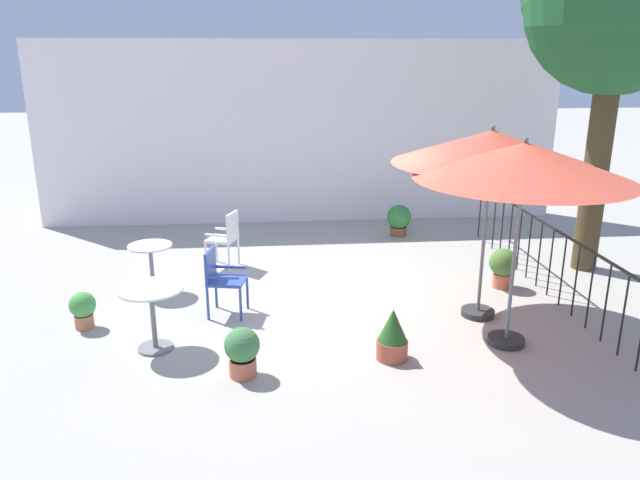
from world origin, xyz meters
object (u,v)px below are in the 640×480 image
object	(u,v)px
potted_plant_2	(83,308)
potted_plant_4	(393,335)
potted_plant_3	(503,265)
potted_plant_1	(399,219)
patio_umbrella_1	(524,163)
shade_tree	(620,3)
patio_chair_1	(226,236)
cafe_table_1	(151,260)
patio_umbrella_0	(491,148)
cafe_table_0	(152,307)
patio_chair_0	(221,277)
potted_plant_0	(242,350)

from	to	relation	value
potted_plant_2	potted_plant_4	distance (m)	3.91
potted_plant_3	potted_plant_4	world-z (taller)	potted_plant_4
potted_plant_1	potted_plant_2	bearing A→B (deg)	-142.62
patio_umbrella_1	potted_plant_1	bearing A→B (deg)	94.04
shade_tree	patio_chair_1	distance (m)	6.84
cafe_table_1	patio_umbrella_0	bearing A→B (deg)	-15.33
shade_tree	potted_plant_2	size ratio (longest dim) A/B	11.10
patio_umbrella_0	cafe_table_0	world-z (taller)	patio_umbrella_0
potted_plant_1	cafe_table_1	bearing A→B (deg)	-148.60
patio_umbrella_1	potted_plant_4	xyz separation A→B (m)	(-1.45, -0.25, -1.91)
shade_tree	potted_plant_1	size ratio (longest dim) A/B	9.06
patio_chair_1	potted_plant_1	bearing A→B (deg)	25.91
patio_chair_1	potted_plant_1	world-z (taller)	patio_chair_1
shade_tree	cafe_table_1	bearing A→B (deg)	-175.95
shade_tree	potted_plant_4	bearing A→B (deg)	-143.60
patio_umbrella_0	potted_plant_4	size ratio (longest dim) A/B	4.11
potted_plant_3	potted_plant_4	xyz separation A→B (m)	(-2.09, -2.05, -0.05)
patio_umbrella_0	patio_chair_0	xyz separation A→B (m)	(-3.40, 0.36, -1.71)
cafe_table_0	potted_plant_3	xyz separation A→B (m)	(4.83, 1.56, -0.19)
shade_tree	patio_chair_0	bearing A→B (deg)	-166.86
patio_umbrella_0	patio_chair_1	distance (m)	4.45
potted_plant_0	potted_plant_1	distance (m)	5.83
patio_chair_1	potted_plant_2	xyz separation A→B (m)	(-1.68, -2.17, -0.27)
patio_chair_1	potted_plant_0	distance (m)	3.59
potted_plant_2	potted_plant_1	bearing A→B (deg)	37.38
patio_chair_1	potted_plant_4	size ratio (longest dim) A/B	1.51
cafe_table_0	cafe_table_1	xyz separation A→B (m)	(-0.33, 1.82, -0.04)
patio_chair_1	potted_plant_3	distance (m)	4.34
potted_plant_0	patio_chair_0	bearing A→B (deg)	100.90
patio_umbrella_0	potted_plant_1	bearing A→B (deg)	93.96
patio_umbrella_1	potted_plant_2	distance (m)	5.62
cafe_table_0	potted_plant_1	world-z (taller)	cafe_table_0
shade_tree	cafe_table_1	world-z (taller)	shade_tree
patio_umbrella_1	cafe_table_1	size ratio (longest dim) A/B	3.41
patio_umbrella_1	potted_plant_0	world-z (taller)	patio_umbrella_1
potted_plant_2	cafe_table_0	bearing A→B (deg)	-33.72
shade_tree	potted_plant_3	world-z (taller)	shade_tree
potted_plant_0	potted_plant_4	size ratio (longest dim) A/B	0.91
patio_chair_0	cafe_table_1	bearing A→B (deg)	140.74
potted_plant_1	potted_plant_4	size ratio (longest dim) A/B	0.97
cafe_table_1	potted_plant_0	size ratio (longest dim) A/B	1.30
shade_tree	patio_chair_1	bearing A→B (deg)	174.80
cafe_table_1	patio_chair_1	xyz separation A→B (m)	(1.02, 1.02, 0.04)
patio_umbrella_0	potted_plant_3	xyz separation A→B (m)	(0.70, 0.97, -1.89)
cafe_table_0	cafe_table_1	world-z (taller)	cafe_table_0
patio_umbrella_1	cafe_table_0	xyz separation A→B (m)	(-4.20, 0.23, -1.66)
patio_chair_0	patio_chair_1	xyz separation A→B (m)	(-0.04, 1.89, 0.00)
potted_plant_2	potted_plant_3	distance (m)	5.90
cafe_table_0	cafe_table_1	bearing A→B (deg)	100.28
potted_plant_2	potted_plant_4	xyz separation A→B (m)	(3.74, -1.15, 0.03)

